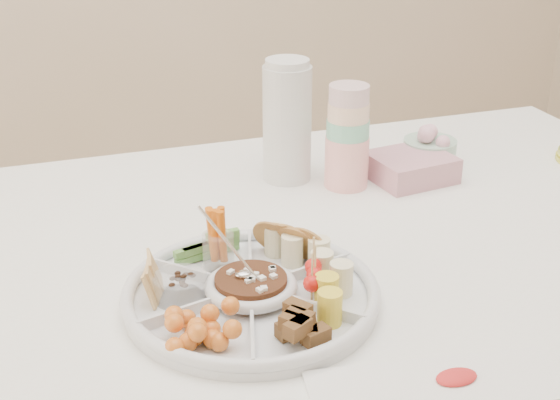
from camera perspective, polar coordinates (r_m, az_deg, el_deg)
name	(u,v)px	position (r m, az deg, el deg)	size (l,w,h in m)	color
dining_table	(336,399)	(1.61, 4.13, -14.34)	(1.52, 1.02, 0.76)	white
party_tray	(251,291)	(1.17, -2.13, -6.65)	(0.38, 0.38, 0.04)	white
bean_dip	(251,286)	(1.17, -2.14, -6.33)	(0.11, 0.11, 0.04)	#4D250D
tortillas	(290,242)	(1.26, 0.73, -3.10)	(0.09, 0.09, 0.06)	olive
carrot_cucumber	(209,233)	(1.25, -5.22, -2.41)	(0.10, 0.10, 0.09)	#D95F0E
pita_raisins	(163,280)	(1.17, -8.57, -5.84)	(0.11, 0.11, 0.06)	tan
cherries	(204,327)	(1.07, -5.58, -9.21)	(0.12, 0.12, 0.05)	orange
granola_chunks	(300,324)	(1.07, 1.46, -9.06)	(0.10, 0.10, 0.04)	#4D3616
banana_tomato	(338,267)	(1.16, 4.28, -4.93)	(0.12, 0.12, 0.09)	#DFD284
cup_stack	(348,129)	(1.54, 4.98, 5.18)	(0.09, 0.09, 0.24)	silver
thermos	(287,120)	(1.57, 0.52, 5.91)	(0.10, 0.10, 0.26)	silver
flower_bowl	(430,146)	(1.70, 10.91, 3.88)	(0.11, 0.11, 0.08)	#A1E1B9
napkin_stack	(410,167)	(1.62, 9.52, 2.38)	(0.16, 0.14, 0.05)	#C58795
placemat	(435,386)	(1.04, 11.29, -13.18)	(0.33, 0.11, 0.01)	silver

